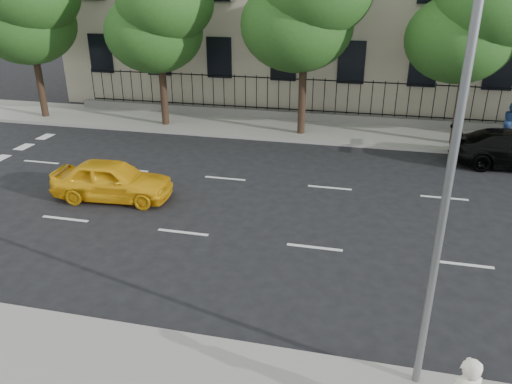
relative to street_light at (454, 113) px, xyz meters
The scene contains 9 objects.
ground 5.99m from the street_light, 144.73° to the left, with size 120.00×120.00×0.00m, color black.
far_sidewalk 16.75m from the street_light, 99.01° to the left, with size 60.00×4.00×0.15m, color gray.
lane_markings 8.67m from the street_light, 110.98° to the left, with size 49.60×4.62×0.01m, color silver, non-canonical shape.
iron_fence 18.21m from the street_light, 98.14° to the left, with size 30.00×0.50×2.20m.
street_light is the anchor object (origin of this frame).
tree_b 18.99m from the street_light, 127.15° to the left, with size 5.53×5.12×8.97m.
tree_d 15.36m from the street_light, 80.48° to the left, with size 5.34×4.94×8.84m.
yellow_taxi 12.31m from the street_light, 147.98° to the left, with size 1.65×4.10×1.40m, color yellow.
pedestrian_far 17.45m from the street_light, 72.69° to the left, with size 0.83×0.65×1.71m, color #2A488D.
Camera 1 is at (1.21, -10.01, 7.15)m, focal length 35.00 mm.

